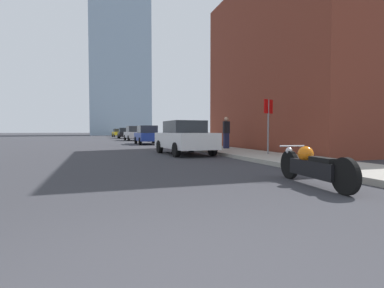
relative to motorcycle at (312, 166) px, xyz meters
The scene contains 11 objects.
sidewalk 36.98m from the motorcycle, 86.23° to the left, with size 2.57×240.00×0.15m.
brick_storefront 14.70m from the motorcycle, 44.30° to the left, with size 12.20×12.00×9.81m.
distant_tower 88.51m from the motorcycle, 88.39° to the left, with size 15.64×15.64×70.82m.
motorcycle is the anchor object (origin of this frame).
parked_car_white 8.77m from the motorcycle, 91.21° to the left, with size 2.13×4.48×1.62m.
parked_car_blue 20.61m from the motorcycle, 90.03° to the left, with size 1.82×4.45×1.59m.
parked_car_silver 31.11m from the motorcycle, 89.79° to the left, with size 2.05×4.48×1.71m.
parked_car_black 41.53m from the motorcycle, 90.02° to the left, with size 1.91×4.07×1.62m.
parked_car_yellow 54.17m from the motorcycle, 90.14° to the left, with size 2.05×4.33×1.56m.
stop_sign 6.85m from the motorcycle, 65.40° to the left, with size 0.57×0.26×2.34m.
pedestrian 10.74m from the motorcycle, 75.04° to the left, with size 0.36×0.25×1.78m.
Camera 1 is at (-0.46, -2.03, 1.14)m, focal length 28.00 mm.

